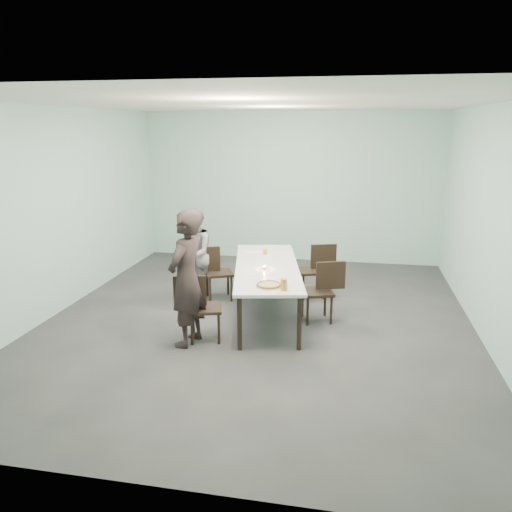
% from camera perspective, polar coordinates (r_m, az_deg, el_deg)
% --- Properties ---
extents(ground, '(7.00, 7.00, 0.00)m').
position_cam_1_polar(ground, '(7.24, 0.22, -7.39)').
color(ground, '#333335').
rests_on(ground, ground).
extents(room_shell, '(6.02, 7.02, 3.01)m').
position_cam_1_polar(room_shell, '(6.74, 0.24, 8.77)').
color(room_shell, '#ABD7CE').
rests_on(room_shell, ground).
extents(table, '(1.39, 2.73, 0.75)m').
position_cam_1_polar(table, '(7.26, 1.25, -1.54)').
color(table, white).
rests_on(table, ground).
extents(chair_near_left, '(0.65, 0.52, 0.87)m').
position_cam_1_polar(chair_near_left, '(6.50, -6.54, -5.38)').
color(chair_near_left, black).
rests_on(chair_near_left, ground).
extents(chair_far_left, '(0.65, 0.55, 0.87)m').
position_cam_1_polar(chair_far_left, '(7.98, -4.82, -1.50)').
color(chair_far_left, black).
rests_on(chair_far_left, ground).
extents(chair_near_right, '(0.65, 0.53, 0.87)m').
position_cam_1_polar(chair_near_right, '(7.15, 7.63, -3.53)').
color(chair_near_right, black).
rests_on(chair_near_right, ground).
extents(chair_far_right, '(0.65, 0.53, 0.87)m').
position_cam_1_polar(chair_far_right, '(8.15, 6.94, -1.21)').
color(chair_far_right, black).
rests_on(chair_far_right, ground).
extents(diner_near, '(0.53, 0.70, 1.73)m').
position_cam_1_polar(diner_near, '(6.28, -7.94, -2.63)').
color(diner_near, black).
rests_on(diner_near, ground).
extents(diner_far, '(0.72, 0.84, 1.50)m').
position_cam_1_polar(diner_far, '(7.95, -7.14, 0.22)').
color(diner_far, gray).
rests_on(diner_far, ground).
extents(pizza, '(0.34, 0.34, 0.04)m').
position_cam_1_polar(pizza, '(6.31, 1.47, -3.34)').
color(pizza, white).
rests_on(pizza, table).
extents(side_plate, '(0.18, 0.18, 0.01)m').
position_cam_1_polar(side_plate, '(6.63, 2.01, -2.56)').
color(side_plate, white).
rests_on(side_plate, table).
extents(beer_glass, '(0.08, 0.08, 0.15)m').
position_cam_1_polar(beer_glass, '(6.15, 3.19, -3.29)').
color(beer_glass, '#C7852B').
rests_on(beer_glass, table).
extents(water_tumbler, '(0.08, 0.08, 0.09)m').
position_cam_1_polar(water_tumbler, '(6.21, 3.29, -3.39)').
color(water_tumbler, silver).
rests_on(water_tumbler, table).
extents(tealight, '(0.06, 0.06, 0.05)m').
position_cam_1_polar(tealight, '(7.05, 0.95, -1.36)').
color(tealight, silver).
rests_on(tealight, table).
extents(amber_tumbler, '(0.07, 0.07, 0.08)m').
position_cam_1_polar(amber_tumbler, '(7.86, 1.05, 0.48)').
color(amber_tumbler, '#C7852B').
rests_on(amber_tumbler, table).
extents(menu, '(0.34, 0.27, 0.01)m').
position_cam_1_polar(menu, '(7.99, -0.31, 0.44)').
color(menu, silver).
rests_on(menu, table).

